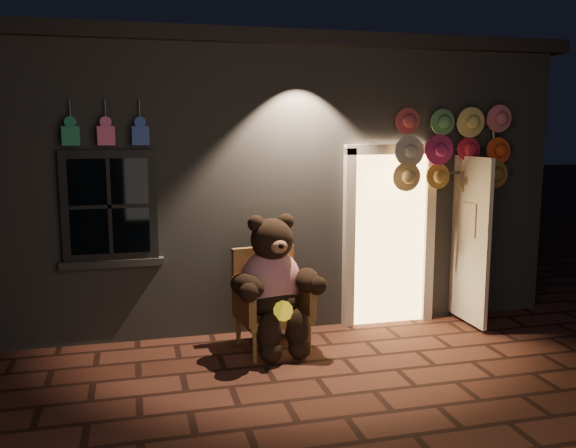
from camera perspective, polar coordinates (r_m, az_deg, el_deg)
name	(u,v)px	position (r m, az deg, el deg)	size (l,w,h in m)	color
ground	(317,378)	(6.05, 2.73, -14.18)	(60.00, 60.00, 0.00)	#562D21
shop_building	(243,170)	(9.47, -4.27, 5.02)	(7.30, 5.95, 3.51)	slate
wicker_armchair	(270,299)	(6.68, -1.70, -7.02)	(0.82, 0.76, 1.08)	olive
teddy_bear	(274,284)	(6.50, -1.34, -5.65)	(1.06, 0.88, 1.47)	#B4132B
hat_rack	(456,151)	(7.59, 15.43, 6.58)	(1.63, 0.22, 2.64)	#59595E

